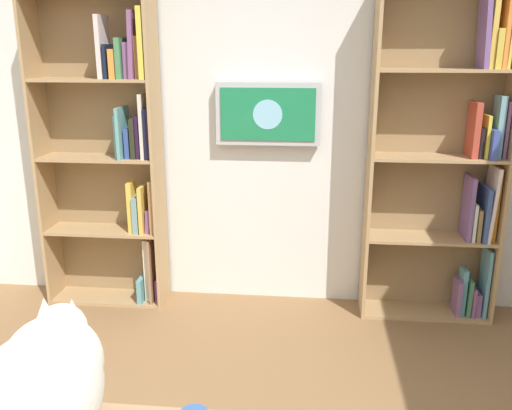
# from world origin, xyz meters

# --- Properties ---
(wall_back) EXTENTS (4.52, 0.06, 2.70)m
(wall_back) POSITION_xyz_m (0.00, -2.23, 1.35)
(wall_back) COLOR silver
(wall_back) RESTS_ON ground
(bookshelf_left) EXTENTS (0.87, 0.28, 2.23)m
(bookshelf_left) POSITION_xyz_m (-1.25, -2.06, 1.12)
(bookshelf_left) COLOR tan
(bookshelf_left) RESTS_ON ground
(bookshelf_right) EXTENTS (0.85, 0.28, 2.13)m
(bookshelf_right) POSITION_xyz_m (1.03, -2.06, 1.11)
(bookshelf_right) COLOR tan
(bookshelf_right) RESTS_ON ground
(wall_mounted_tv) EXTENTS (0.71, 0.07, 0.42)m
(wall_mounted_tv) POSITION_xyz_m (-0.03, -2.15, 1.37)
(wall_mounted_tv) COLOR #B7B7BC
(cat) EXTENTS (0.32, 0.63, 0.39)m
(cat) POSITION_xyz_m (0.37, 0.33, 0.92)
(cat) COLOR silver
(cat) RESTS_ON desk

